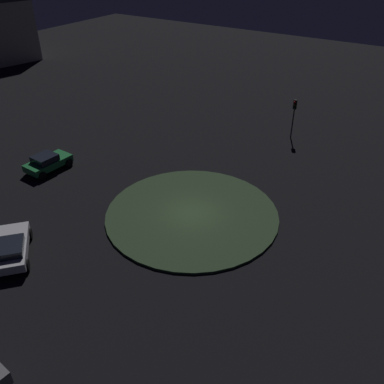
{
  "coord_description": "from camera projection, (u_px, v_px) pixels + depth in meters",
  "views": [
    {
      "loc": [
        -13.22,
        20.69,
        17.54
      ],
      "look_at": [
        0.0,
        0.0,
        1.95
      ],
      "focal_mm": 39.09,
      "sensor_mm": 36.0,
      "label": 1
    }
  ],
  "objects": [
    {
      "name": "ground_plane",
      "position": [
        192.0,
        215.0,
        30.13
      ],
      "size": [
        120.68,
        120.68,
        0.0
      ],
      "primitive_type": "plane",
      "color": "black"
    },
    {
      "name": "roundabout_island",
      "position": [
        192.0,
        214.0,
        30.08
      ],
      "size": [
        12.4,
        12.4,
        0.17
      ],
      "primitive_type": "cylinder",
      "color": "#2D4228",
      "rests_on": "ground_plane"
    },
    {
      "name": "car_silver",
      "position": [
        12.0,
        248.0,
        25.89
      ],
      "size": [
        4.49,
        4.31,
        1.39
      ],
      "rotation": [
        0.0,
        0.0,
        -0.74
      ],
      "color": "silver",
      "rests_on": "ground_plane"
    },
    {
      "name": "car_green",
      "position": [
        47.0,
        162.0,
        35.28
      ],
      "size": [
        2.28,
        3.93,
        1.46
      ],
      "rotation": [
        0.0,
        0.0,
        -1.63
      ],
      "color": "#1E7238",
      "rests_on": "ground_plane"
    },
    {
      "name": "traffic_light_south",
      "position": [
        294.0,
        111.0,
        39.69
      ],
      "size": [
        0.31,
        0.36,
        3.87
      ],
      "rotation": [
        0.0,
        0.0,
        1.5
      ],
      "color": "#2D2D2D",
      "rests_on": "ground_plane"
    }
  ]
}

